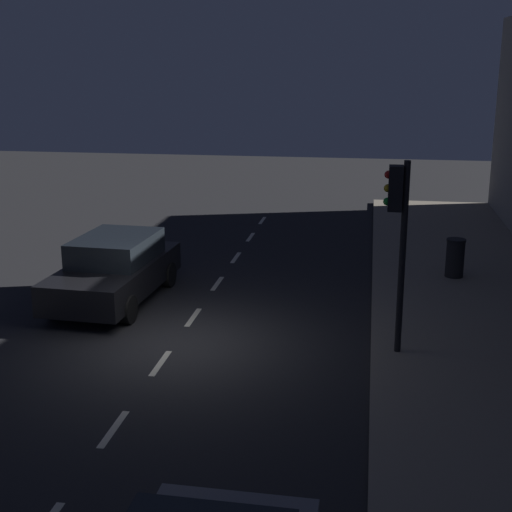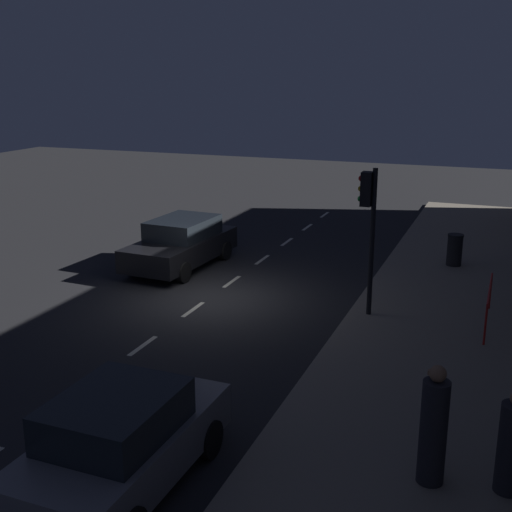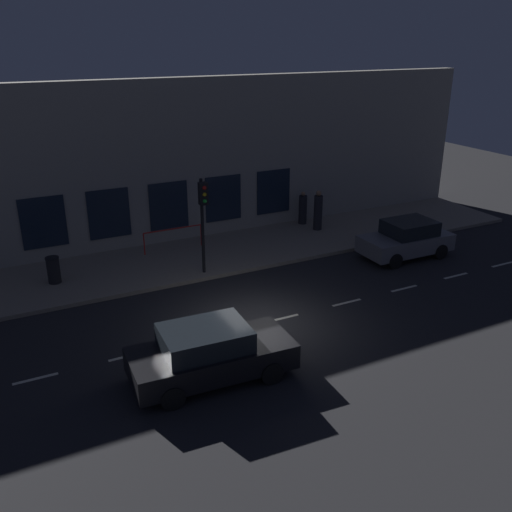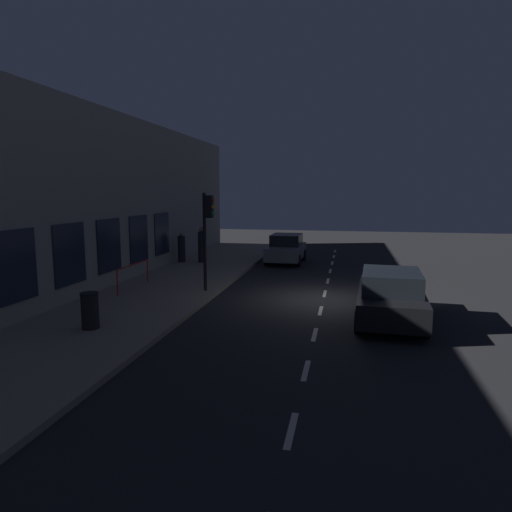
{
  "view_description": "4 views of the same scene",
  "coord_description": "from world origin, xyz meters",
  "px_view_note": "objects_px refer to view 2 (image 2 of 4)",
  "views": [
    {
      "loc": [
        3.87,
        -13.39,
        5.64
      ],
      "look_at": [
        1.66,
        0.27,
        1.88
      ],
      "focal_mm": 50.56,
      "sensor_mm": 36.0,
      "label": 1
    },
    {
      "loc": [
        7.58,
        -15.83,
        6.11
      ],
      "look_at": [
        1.71,
        -0.75,
        1.59
      ],
      "focal_mm": 46.35,
      "sensor_mm": 36.0,
      "label": 2
    },
    {
      "loc": [
        -14.4,
        7.31,
        8.82
      ],
      "look_at": [
        1.75,
        -0.89,
        1.64
      ],
      "focal_mm": 39.33,
      "sensor_mm": 36.0,
      "label": 3
    },
    {
      "loc": [
        -0.84,
        16.44,
        3.92
      ],
      "look_at": [
        2.5,
        0.07,
        1.55
      ],
      "focal_mm": 31.97,
      "sensor_mm": 36.0,
      "label": 4
    }
  ],
  "objects_px": {
    "parked_car_0": "(181,243)",
    "parked_car_1": "(121,441)",
    "traffic_light": "(368,212)",
    "trash_bin": "(455,250)",
    "pedestrian_1": "(433,429)",
    "pedestrian_0": "(511,447)"
  },
  "relations": [
    {
      "from": "pedestrian_1",
      "to": "trash_bin",
      "type": "relative_size",
      "value": 1.87
    },
    {
      "from": "traffic_light",
      "to": "trash_bin",
      "type": "height_order",
      "value": "traffic_light"
    },
    {
      "from": "traffic_light",
      "to": "pedestrian_1",
      "type": "bearing_deg",
      "value": -69.85
    },
    {
      "from": "traffic_light",
      "to": "parked_car_0",
      "type": "height_order",
      "value": "traffic_light"
    },
    {
      "from": "traffic_light",
      "to": "parked_car_0",
      "type": "relative_size",
      "value": 0.82
    },
    {
      "from": "parked_car_0",
      "to": "pedestrian_0",
      "type": "distance_m",
      "value": 13.58
    },
    {
      "from": "traffic_light",
      "to": "parked_car_1",
      "type": "bearing_deg",
      "value": -102.52
    },
    {
      "from": "parked_car_1",
      "to": "trash_bin",
      "type": "bearing_deg",
      "value": 76.24
    },
    {
      "from": "traffic_light",
      "to": "parked_car_1",
      "type": "distance_m",
      "value": 8.82
    },
    {
      "from": "pedestrian_0",
      "to": "pedestrian_1",
      "type": "distance_m",
      "value": 1.12
    },
    {
      "from": "traffic_light",
      "to": "trash_bin",
      "type": "xyz_separation_m",
      "value": [
        1.73,
        5.36,
        -2.13
      ]
    },
    {
      "from": "pedestrian_1",
      "to": "trash_bin",
      "type": "bearing_deg",
      "value": 6.06
    },
    {
      "from": "pedestrian_1",
      "to": "parked_car_0",
      "type": "bearing_deg",
      "value": 46.73
    },
    {
      "from": "traffic_light",
      "to": "trash_bin",
      "type": "bearing_deg",
      "value": 72.12
    },
    {
      "from": "traffic_light",
      "to": "parked_car_0",
      "type": "bearing_deg",
      "value": 159.1
    },
    {
      "from": "pedestrian_1",
      "to": "traffic_light",
      "type": "bearing_deg",
      "value": 22.66
    },
    {
      "from": "parked_car_0",
      "to": "parked_car_1",
      "type": "bearing_deg",
      "value": 116.17
    },
    {
      "from": "traffic_light",
      "to": "trash_bin",
      "type": "distance_m",
      "value": 6.02
    },
    {
      "from": "parked_car_1",
      "to": "parked_car_0",
      "type": "bearing_deg",
      "value": 114.08
    },
    {
      "from": "parked_car_1",
      "to": "pedestrian_0",
      "type": "bearing_deg",
      "value": 19.14
    },
    {
      "from": "trash_bin",
      "to": "parked_car_1",
      "type": "bearing_deg",
      "value": -104.64
    },
    {
      "from": "traffic_light",
      "to": "parked_car_1",
      "type": "xyz_separation_m",
      "value": [
        -1.86,
        -8.39,
        -2.01
      ]
    }
  ]
}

